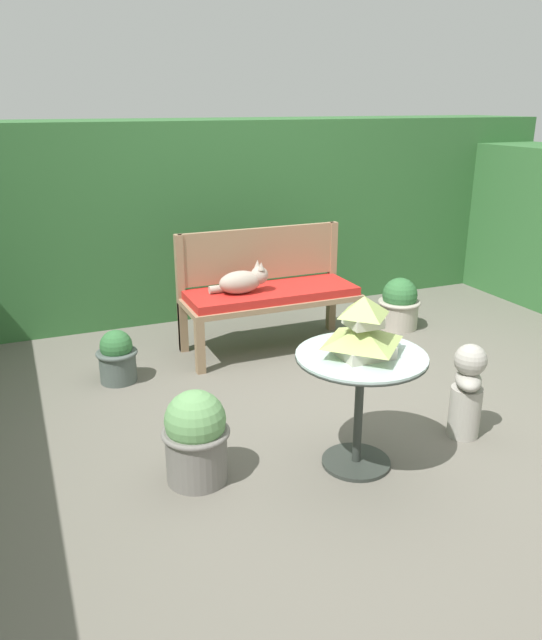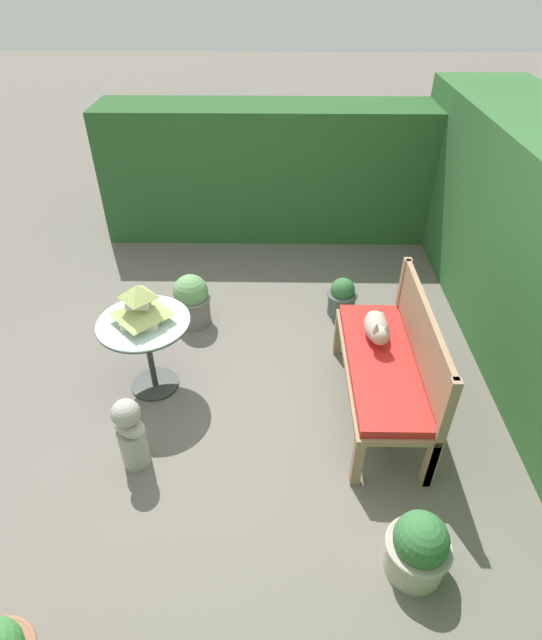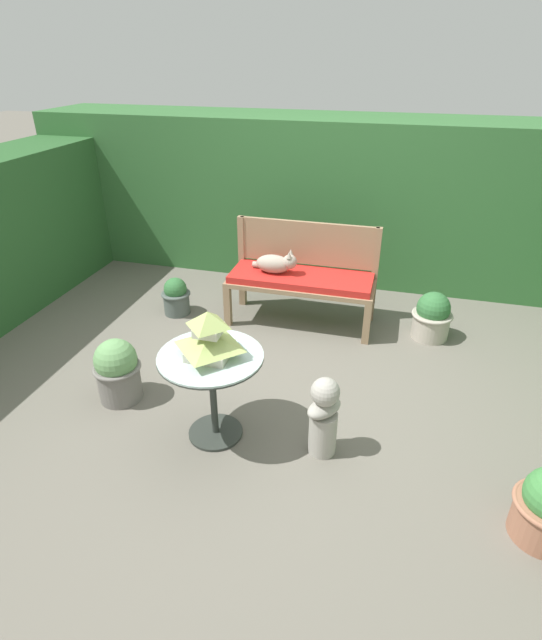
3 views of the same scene
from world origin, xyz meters
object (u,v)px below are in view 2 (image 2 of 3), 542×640
object	(u,v)px
pagoda_birdhouse	(140,306)
garden_bust	(131,433)
cat	(377,328)
potted_plant_table_near	(342,297)
potted_plant_bench_left	(192,300)
garden_bench	(382,367)
potted_plant_hedge_corner	(418,547)
patio_table	(146,336)

from	to	relation	value
pagoda_birdhouse	garden_bust	world-z (taller)	pagoda_birdhouse
garden_bust	cat	bearing A→B (deg)	58.63
pagoda_birdhouse	cat	bearing A→B (deg)	90.47
cat	potted_plant_table_near	bearing A→B (deg)	-173.07
potted_plant_bench_left	potted_plant_table_near	bearing A→B (deg)	96.95
potted_plant_table_near	garden_bust	bearing A→B (deg)	-41.65
pagoda_birdhouse	potted_plant_bench_left	bearing A→B (deg)	166.94
garden_bench	potted_plant_table_near	xyz separation A→B (m)	(-1.17, -0.13, -0.23)
garden_bust	potted_plant_hedge_corner	bearing A→B (deg)	12.48
cat	potted_plant_table_near	xyz separation A→B (m)	(-0.94, -0.12, -0.39)
garden_bust	patio_table	bearing A→B (deg)	126.60
garden_bench	pagoda_birdhouse	bearing A→B (deg)	-97.36
garden_bench	garden_bust	distance (m)	1.69
potted_plant_hedge_corner	potted_plant_table_near	bearing A→B (deg)	-175.89
pagoda_birdhouse	potted_plant_table_near	distance (m)	1.87
cat	potted_plant_table_near	world-z (taller)	cat
cat	patio_table	size ratio (longest dim) A/B	0.65
garden_bench	cat	world-z (taller)	cat
garden_bust	potted_plant_hedge_corner	size ratio (longest dim) A/B	1.29
garden_bench	potted_plant_bench_left	distance (m)	1.78
garden_bench	potted_plant_hedge_corner	distance (m)	1.17
cat	garden_bust	size ratio (longest dim) A/B	0.78
pagoda_birdhouse	potted_plant_bench_left	world-z (taller)	pagoda_birdhouse
potted_plant_bench_left	garden_bench	bearing A→B (deg)	55.23
garden_bust	potted_plant_table_near	bearing A→B (deg)	82.82
patio_table	garden_bust	world-z (taller)	patio_table
patio_table	garden_bust	xyz separation A→B (m)	(0.70, 0.03, -0.20)
patio_table	potted_plant_hedge_corner	distance (m)	2.18
potted_plant_bench_left	potted_plant_hedge_corner	world-z (taller)	potted_plant_bench_left
potted_plant_hedge_corner	patio_table	bearing A→B (deg)	-129.30
garden_bench	potted_plant_bench_left	xyz separation A→B (m)	(-1.01, -1.45, -0.17)
cat	potted_plant_table_near	distance (m)	1.03
garden_bench	potted_plant_hedge_corner	world-z (taller)	garden_bench
pagoda_birdhouse	garden_bust	bearing A→B (deg)	2.12
garden_bust	pagoda_birdhouse	bearing A→B (deg)	126.60
cat	potted_plant_hedge_corner	size ratio (longest dim) A/B	1.00
garden_bench	pagoda_birdhouse	size ratio (longest dim) A/B	3.92
potted_plant_hedge_corner	garden_bust	bearing A→B (deg)	-112.00
pagoda_birdhouse	potted_plant_table_near	bearing A→B (deg)	122.51
garden_bench	potted_plant_table_near	size ratio (longest dim) A/B	3.61
cat	potted_plant_bench_left	bearing A→B (deg)	-118.87
garden_bench	garden_bust	world-z (taller)	garden_bust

